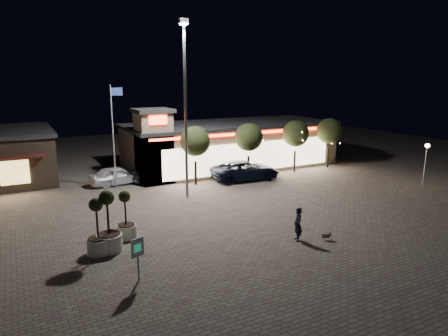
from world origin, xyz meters
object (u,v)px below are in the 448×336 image
white_sedan (117,175)px  pedestrian (298,224)px  planter_mid (109,232)px  planter_left (98,236)px  valet_sign (138,251)px  pickup_truck (245,170)px

white_sedan → pedestrian: pedestrian is taller
planter_mid → planter_left: bearing=-170.2°
planter_left → white_sedan: bearing=73.1°
planter_mid → pedestrian: bearing=-20.3°
pedestrian → planter_left: 10.22m
white_sedan → valet_sign: valet_sign is taller
pedestrian → valet_sign: valet_sign is taller
white_sedan → planter_mid: (-3.35, -12.78, 0.22)m
planter_left → valet_sign: bearing=-74.9°
white_sedan → planter_left: size_ratio=1.55×
pickup_truck → valet_sign: valet_sign is taller
valet_sign → planter_mid: bearing=96.6°
pickup_truck → white_sedan: size_ratio=1.34×
white_sedan → valet_sign: 16.75m
white_sedan → valet_sign: (-2.93, -16.48, 0.59)m
pickup_truck → white_sedan: (-10.07, 3.52, -0.07)m
pickup_truck → valet_sign: size_ratio=3.08×
planter_left → planter_mid: size_ratio=0.91×
white_sedan → planter_mid: size_ratio=1.41×
valet_sign → white_sedan: bearing=79.9°
planter_left → planter_mid: planter_mid is taller
pickup_truck → white_sedan: pickup_truck is taller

